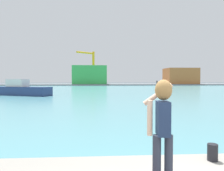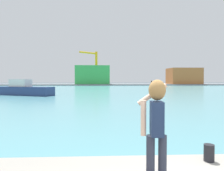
{
  "view_description": "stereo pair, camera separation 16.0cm",
  "coord_description": "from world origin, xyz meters",
  "px_view_note": "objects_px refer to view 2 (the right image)",
  "views": [
    {
      "loc": [
        -1.51,
        -2.74,
        2.37
      ],
      "look_at": [
        -0.86,
        7.5,
        2.09
      ],
      "focal_mm": 33.78,
      "sensor_mm": 36.0,
      "label": 1
    },
    {
      "loc": [
        -1.35,
        -2.75,
        2.37
      ],
      "look_at": [
        -0.86,
        7.5,
        2.09
      ],
      "focal_mm": 33.78,
      "sensor_mm": 36.0,
      "label": 2
    }
  ],
  "objects_px": {
    "warehouse_left": "(93,75)",
    "port_crane": "(95,65)",
    "boat_moored": "(25,89)",
    "harbor_bollard": "(209,153)",
    "warehouse_right": "(184,76)",
    "person_photographer": "(156,120)"
  },
  "relations": [
    {
      "from": "person_photographer",
      "to": "boat_moored",
      "type": "bearing_deg",
      "value": 30.4
    },
    {
      "from": "person_photographer",
      "to": "harbor_bollard",
      "type": "height_order",
      "value": "person_photographer"
    },
    {
      "from": "warehouse_left",
      "to": "port_crane",
      "type": "height_order",
      "value": "port_crane"
    },
    {
      "from": "warehouse_right",
      "to": "harbor_bollard",
      "type": "bearing_deg",
      "value": -111.23
    },
    {
      "from": "boat_moored",
      "to": "warehouse_left",
      "type": "xyz_separation_m",
      "value": [
        7.63,
        58.19,
        3.53
      ]
    },
    {
      "from": "warehouse_left",
      "to": "warehouse_right",
      "type": "bearing_deg",
      "value": 1.0
    },
    {
      "from": "boat_moored",
      "to": "port_crane",
      "type": "xyz_separation_m",
      "value": [
        8.44,
        57.21,
        7.91
      ]
    },
    {
      "from": "harbor_bollard",
      "to": "warehouse_left",
      "type": "bearing_deg",
      "value": 94.14
    },
    {
      "from": "boat_moored",
      "to": "warehouse_right",
      "type": "relative_size",
      "value": 0.68
    },
    {
      "from": "person_photographer",
      "to": "warehouse_right",
      "type": "distance_m",
      "value": 94.6
    },
    {
      "from": "person_photographer",
      "to": "port_crane",
      "type": "distance_m",
      "value": 86.51
    },
    {
      "from": "port_crane",
      "to": "warehouse_left",
      "type": "bearing_deg",
      "value": 129.57
    },
    {
      "from": "warehouse_left",
      "to": "port_crane",
      "type": "relative_size",
      "value": 1.04
    },
    {
      "from": "harbor_bollard",
      "to": "warehouse_left",
      "type": "height_order",
      "value": "warehouse_left"
    },
    {
      "from": "person_photographer",
      "to": "warehouse_left",
      "type": "relative_size",
      "value": 0.12
    },
    {
      "from": "boat_moored",
      "to": "warehouse_right",
      "type": "height_order",
      "value": "warehouse_right"
    },
    {
      "from": "boat_moored",
      "to": "harbor_bollard",
      "type": "bearing_deg",
      "value": -40.16
    },
    {
      "from": "boat_moored",
      "to": "person_photographer",
      "type": "bearing_deg",
      "value": -43.17
    },
    {
      "from": "boat_moored",
      "to": "port_crane",
      "type": "height_order",
      "value": "port_crane"
    },
    {
      "from": "harbor_bollard",
      "to": "warehouse_left",
      "type": "relative_size",
      "value": 0.03
    },
    {
      "from": "harbor_bollard",
      "to": "port_crane",
      "type": "bearing_deg",
      "value": 93.64
    },
    {
      "from": "boat_moored",
      "to": "port_crane",
      "type": "relative_size",
      "value": 0.65
    }
  ]
}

